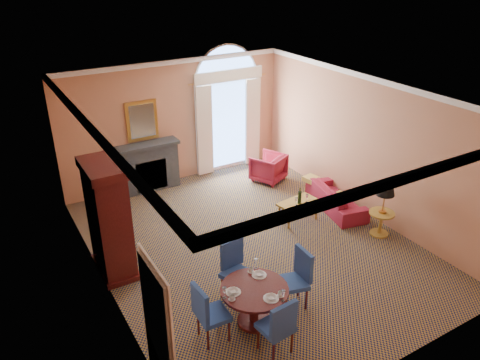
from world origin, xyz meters
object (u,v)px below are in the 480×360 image
armoire (109,221)px  side_table (384,202)px  coffee_table (299,203)px  sofa (336,198)px  armchair (268,168)px  dining_table (254,297)px

armoire → side_table: size_ratio=1.84×
coffee_table → side_table: 1.84m
sofa → armchair: (-0.54, 2.11, 0.10)m
coffee_table → side_table: (1.17, -1.38, 0.36)m
sofa → armchair: bearing=26.0°
sofa → dining_table: bearing=133.1°
armoire → dining_table: (1.53, -2.58, -0.56)m
armchair → dining_table: bearing=28.1°
dining_table → side_table: size_ratio=0.91×
armoire → dining_table: armoire is taller
dining_table → coffee_table: bearing=41.1°
side_table → armoire: bearing=162.5°
sofa → armchair: armchair is taller
armoire → sofa: armoire is taller
coffee_table → sofa: bearing=-7.9°
armchair → side_table: (0.59, -3.48, 0.43)m
dining_table → armchair: size_ratio=1.38×
coffee_table → side_table: bearing=-57.2°
armchair → coffee_table: 2.18m
sofa → coffee_table: bearing=101.2°
dining_table → coffee_table: size_ratio=1.13×
armchair → armoire: bearing=-4.9°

